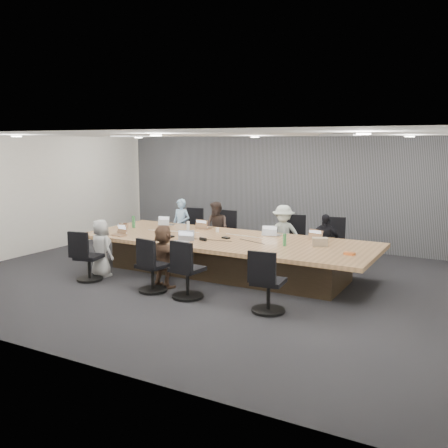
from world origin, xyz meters
The scene contains 38 objects.
floor centered at (0.00, 0.00, 0.00)m, with size 10.00×8.00×0.00m, color #242428.
ceiling centered at (0.00, 0.00, 2.80)m, with size 10.00×8.00×0.00m, color white.
wall_back centered at (0.00, 4.00, 1.40)m, with size 10.00×2.80×0.00m, color silver.
wall_front centered at (0.00, -4.00, 1.40)m, with size 10.00×2.80×0.00m, color silver.
wall_left centered at (-5.00, 0.00, 1.40)m, with size 8.00×2.80×0.00m, color silver.
curtain centered at (0.00, 3.92, 1.40)m, with size 9.80×0.04×2.80m, color slate.
conference_table centered at (0.00, 0.50, 0.40)m, with size 6.00×2.20×0.74m.
chair_0 centered at (-1.99, 2.20, 0.41)m, with size 0.55×0.55×0.82m, color black, non-canonical shape.
chair_1 centered at (-0.99, 2.20, 0.42)m, with size 0.56×0.56×0.83m, color black, non-canonical shape.
chair_2 centered at (0.69, 2.20, 0.43)m, with size 0.58×0.58×0.86m, color black, non-canonical shape.
chair_3 centered at (1.62, 2.20, 0.44)m, with size 0.59×0.59×0.87m, color black, non-canonical shape.
chair_4 centered at (-2.11, -1.20, 0.39)m, with size 0.53×0.53×0.78m, color black, non-canonical shape.
chair_5 centered at (-0.59, -1.20, 0.40)m, with size 0.54×0.54×0.80m, color black, non-canonical shape.
chair_6 centered at (0.16, -1.20, 0.43)m, with size 0.57×0.57×0.85m, color black, non-canonical shape.
chair_7 centered at (1.68, -1.20, 0.42)m, with size 0.56×0.56×0.83m, color black, non-canonical shape.
person_0 centered at (-1.99, 1.85, 0.65)m, with size 0.47×0.31×1.30m, color #91BAE1.
laptop_0 centered at (-1.99, 1.30, 0.75)m, with size 0.28×0.19×0.02m, color #B2B2B7.
person_1 centered at (-0.99, 1.85, 0.64)m, with size 0.62×0.49×1.28m, color #382C27.
laptop_1 centered at (-0.99, 1.30, 0.75)m, with size 0.31×0.21×0.02m, color #8C6647.
person_2 centered at (0.69, 1.85, 0.65)m, with size 0.84×0.49×1.31m, color #B7C4BA.
laptop_2 centered at (0.69, 1.30, 0.75)m, with size 0.32×0.22×0.02m, color #B2B2B7.
person_3 centered at (1.62, 1.85, 0.59)m, with size 0.69×0.29×1.18m, color black.
laptop_3 centered at (1.62, 1.30, 0.75)m, with size 0.30×0.20×0.02m, color #8C6647.
person_4 centered at (-2.11, -0.85, 0.58)m, with size 0.56×0.37×1.15m, color #AEAEAE.
laptop_4 centered at (-2.11, -0.30, 0.75)m, with size 0.28×0.20×0.02m, color #8C6647.
person_5 centered at (-0.59, -0.85, 0.58)m, with size 1.08×0.35×1.17m, color brown.
laptop_5 centered at (-0.59, -0.30, 0.75)m, with size 0.33×0.23×0.02m, color #B2B2B7.
bottle_green_left centered at (-2.46, 0.62, 0.87)m, with size 0.07×0.07×0.27m, color #357D42.
bottle_green_right centered at (1.31, 0.38, 0.86)m, with size 0.07×0.07×0.23m, color #357D42.
bottle_clear centered at (-1.14, 0.85, 0.85)m, with size 0.06×0.06×0.21m, color silver.
cup_white_far centered at (-0.52, 1.05, 0.78)m, with size 0.07×0.07×0.09m, color white.
cup_white_near centered at (1.92, 0.81, 0.79)m, with size 0.08×0.08×0.09m, color white.
mug_brown centered at (-2.65, 0.54, 0.79)m, with size 0.08×0.08×0.10m, color brown.
mic_left centered at (-1.07, 0.08, 0.75)m, with size 0.15×0.10×0.03m, color black.
mic_right centered at (-0.01, 0.49, 0.76)m, with size 0.16×0.10×0.03m, color black.
stapler centered at (-0.29, 0.06, 0.77)m, with size 0.17×0.04×0.06m, color black.
canvas_bag centered at (1.88, 0.72, 0.82)m, with size 0.28×0.17×0.15m, color tan.
snack_packet centered at (2.57, 0.24, 0.76)m, with size 0.18×0.12×0.04m, color orange.
Camera 1 is at (4.71, -8.18, 2.68)m, focal length 40.00 mm.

